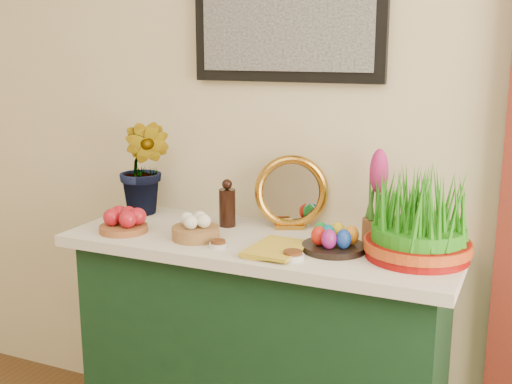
# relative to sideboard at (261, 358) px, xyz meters

# --- Properties ---
(sideboard) EXTENTS (1.30, 0.45, 0.85)m
(sideboard) POSITION_rel_sideboard_xyz_m (0.00, 0.00, 0.00)
(sideboard) COLOR #12321B
(sideboard) RESTS_ON ground
(tablecloth) EXTENTS (1.40, 0.55, 0.04)m
(tablecloth) POSITION_rel_sideboard_xyz_m (0.00, 0.00, 0.45)
(tablecloth) COLOR silver
(tablecloth) RESTS_ON sideboard
(hyacinth_green) EXTENTS (0.27, 0.23, 0.51)m
(hyacinth_green) POSITION_rel_sideboard_xyz_m (-0.57, 0.12, 0.72)
(hyacinth_green) COLOR #2A651B
(hyacinth_green) RESTS_ON tablecloth
(apple_bowl) EXTENTS (0.18, 0.18, 0.09)m
(apple_bowl) POSITION_rel_sideboard_xyz_m (-0.50, -0.13, 0.50)
(apple_bowl) COLOR brown
(apple_bowl) RESTS_ON tablecloth
(garlic_basket) EXTENTS (0.17, 0.17, 0.09)m
(garlic_basket) POSITION_rel_sideboard_xyz_m (-0.21, -0.10, 0.50)
(garlic_basket) COLOR #99643D
(garlic_basket) RESTS_ON tablecloth
(vinegar_cruet) EXTENTS (0.06, 0.06, 0.18)m
(vinegar_cruet) POSITION_rel_sideboard_xyz_m (-0.18, 0.09, 0.55)
(vinegar_cruet) COLOR black
(vinegar_cruet) RESTS_ON tablecloth
(mirror) EXTENTS (0.28, 0.17, 0.28)m
(mirror) POSITION_rel_sideboard_xyz_m (0.04, 0.17, 0.60)
(mirror) COLOR #B97F27
(mirror) RESTS_ON tablecloth
(book) EXTENTS (0.17, 0.23, 0.03)m
(book) POSITION_rel_sideboard_xyz_m (0.03, -0.12, 0.48)
(book) COLOR gold
(book) RESTS_ON tablecloth
(spice_dish_left) EXTENTS (0.06, 0.06, 0.03)m
(spice_dish_left) POSITION_rel_sideboard_xyz_m (-0.09, -0.16, 0.48)
(spice_dish_left) COLOR silver
(spice_dish_left) RESTS_ON tablecloth
(spice_dish_right) EXTENTS (0.08, 0.08, 0.03)m
(spice_dish_right) POSITION_rel_sideboard_xyz_m (0.18, -0.18, 0.48)
(spice_dish_right) COLOR silver
(spice_dish_right) RESTS_ON tablecloth
(egg_plate) EXTENTS (0.22, 0.22, 0.09)m
(egg_plate) POSITION_rel_sideboard_xyz_m (0.27, -0.03, 0.50)
(egg_plate) COLOR black
(egg_plate) RESTS_ON tablecloth
(hyacinth_pink) EXTENTS (0.10, 0.10, 0.33)m
(hyacinth_pink) POSITION_rel_sideboard_xyz_m (0.38, 0.13, 0.61)
(hyacinth_pink) COLOR brown
(hyacinth_pink) RESTS_ON tablecloth
(wheatgrass_sabzeh) EXTENTS (0.34, 0.34, 0.28)m
(wheatgrass_sabzeh) POSITION_rel_sideboard_xyz_m (0.55, 0.01, 0.59)
(wheatgrass_sabzeh) COLOR maroon
(wheatgrass_sabzeh) RESTS_ON tablecloth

